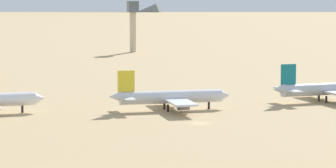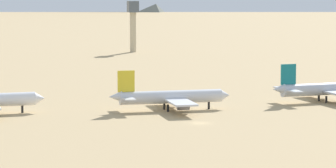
% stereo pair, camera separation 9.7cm
% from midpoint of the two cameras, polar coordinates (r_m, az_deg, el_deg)
% --- Properties ---
extents(ground, '(4000.00, 4000.00, 0.00)m').
position_cam_midpoint_polar(ground, '(235.46, 2.01, -2.48)').
color(ground, tan).
extents(parked_jet_yellow_2, '(35.49, 29.76, 11.74)m').
position_cam_midpoint_polar(parked_jet_yellow_2, '(257.26, 0.10, -0.83)').
color(parked_jet_yellow_2, silver).
rests_on(parked_jet_yellow_2, ground).
extents(parked_jet_teal_3, '(36.21, 30.54, 11.95)m').
position_cam_midpoint_polar(parked_jet_teal_3, '(279.44, 9.88, -0.31)').
color(parked_jet_teal_3, silver).
rests_on(parked_jet_teal_3, ground).
extents(control_tower, '(5.20, 5.20, 25.91)m').
position_cam_midpoint_polar(control_tower, '(460.19, -2.23, 3.96)').
color(control_tower, '#C6B793').
rests_on(control_tower, ground).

